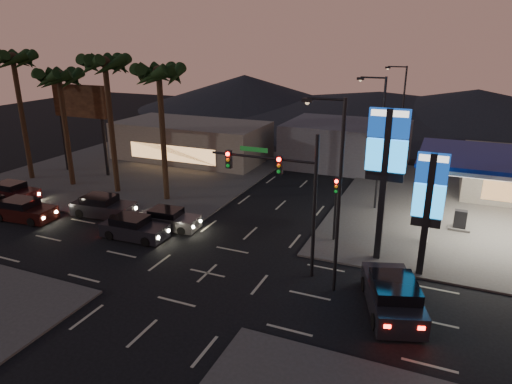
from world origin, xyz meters
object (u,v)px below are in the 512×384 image
at_px(pylon_sign_tall, 386,156).
at_px(pylon_sign_short, 429,196).
at_px(traffic_signal_mast, 284,183).
at_px(car_lane_a_front, 134,228).
at_px(car_lane_b_mid, 103,207).
at_px(suv_station, 392,296).
at_px(car_lane_b_front, 169,219).
at_px(car_lane_a_mid, 23,210).
at_px(car_lane_b_rear, 13,192).

xyz_separation_m(pylon_sign_tall, pylon_sign_short, (2.50, -1.00, -1.74)).
distance_m(traffic_signal_mast, car_lane_a_front, 11.49).
bearing_deg(car_lane_b_mid, traffic_signal_mast, -10.08).
bearing_deg(suv_station, car_lane_b_front, 164.21).
relative_size(pylon_sign_tall, traffic_signal_mast, 1.12).
height_order(pylon_sign_short, suv_station, pylon_sign_short).
bearing_deg(car_lane_a_front, car_lane_b_mid, 153.05).
xyz_separation_m(car_lane_a_front, car_lane_a_mid, (-9.39, -0.52, 0.03)).
bearing_deg(car_lane_b_rear, suv_station, -8.09).
bearing_deg(car_lane_b_front, pylon_sign_tall, 3.44).
bearing_deg(traffic_signal_mast, car_lane_a_mid, -179.53).
xyz_separation_m(pylon_sign_short, car_lane_b_mid, (-22.37, 0.18, -3.94)).
height_order(pylon_sign_short, car_lane_b_rear, pylon_sign_short).
bearing_deg(car_lane_b_front, traffic_signal_mast, -15.96).
bearing_deg(pylon_sign_tall, car_lane_b_rear, -178.22).
xyz_separation_m(car_lane_b_front, car_lane_b_mid, (-5.80, 0.02, 0.08)).
xyz_separation_m(car_lane_a_mid, car_lane_b_front, (10.62, 2.83, -0.07)).
bearing_deg(pylon_sign_short, traffic_signal_mast, -160.87).
xyz_separation_m(car_lane_b_front, car_lane_b_rear, (-15.03, -0.06, 0.03)).
bearing_deg(pylon_sign_tall, car_lane_a_front, -168.36).
height_order(pylon_sign_tall, car_lane_b_mid, pylon_sign_tall).
distance_m(pylon_sign_short, car_lane_a_front, 18.36).
relative_size(pylon_sign_tall, car_lane_a_front, 1.97).
height_order(car_lane_a_front, car_lane_a_mid, car_lane_a_mid).
bearing_deg(car_lane_b_mid, car_lane_b_rear, -179.51).
bearing_deg(pylon_sign_short, car_lane_a_mid, -174.38).
height_order(car_lane_a_front, car_lane_b_front, car_lane_a_front).
bearing_deg(car_lane_b_front, car_lane_a_mid, -165.08).
bearing_deg(car_lane_b_rear, car_lane_a_front, -9.25).
distance_m(traffic_signal_mast, car_lane_a_mid, 20.44).
distance_m(pylon_sign_short, car_lane_b_mid, 22.71).
bearing_deg(traffic_signal_mast, car_lane_a_front, 178.04).
height_order(car_lane_b_rear, suv_station, suv_station).
bearing_deg(car_lane_a_front, car_lane_b_rear, 170.75).
distance_m(traffic_signal_mast, suv_station, 7.86).
bearing_deg(car_lane_b_mid, pylon_sign_short, -0.45).
relative_size(car_lane_b_front, car_lane_b_rear, 0.97).
bearing_deg(suv_station, car_lane_a_front, 172.87).
relative_size(car_lane_a_front, car_lane_b_front, 1.05).
distance_m(traffic_signal_mast, car_lane_b_rear, 24.91).
xyz_separation_m(pylon_sign_tall, car_lane_b_rear, (-29.09, -0.90, -5.72)).
xyz_separation_m(car_lane_a_mid, car_lane_b_mid, (4.82, 2.85, 0.01)).
bearing_deg(car_lane_a_front, car_lane_b_front, 61.98).
bearing_deg(car_lane_a_mid, pylon_sign_tall, 8.47).
xyz_separation_m(traffic_signal_mast, car_lane_a_mid, (-19.94, -0.16, -4.52)).
bearing_deg(car_lane_b_rear, car_lane_a_mid, -32.13).
distance_m(traffic_signal_mast, car_lane_b_front, 10.72).
distance_m(car_lane_a_mid, car_lane_b_front, 10.99).
bearing_deg(car_lane_a_front, pylon_sign_short, 6.89).
xyz_separation_m(car_lane_a_mid, car_lane_b_rear, (-4.41, 2.77, -0.04)).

